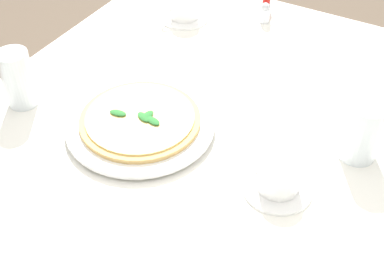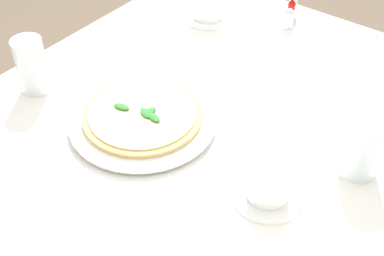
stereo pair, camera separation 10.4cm
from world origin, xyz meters
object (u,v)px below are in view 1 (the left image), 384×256
object	(u,v)px
pizza_plate	(141,124)
coffee_cup_far_left	(184,8)
hot_sauce_bottle	(266,5)
salt_shaker	(265,13)
pepper_shaker	(266,3)
pizza	(140,119)
water_glass_near_right	(19,82)
water_glass_center_back	(362,132)
coffee_cup_back_corner	(278,179)

from	to	relation	value
pizza_plate	coffee_cup_far_left	world-z (taller)	coffee_cup_far_left
pizza_plate	hot_sauce_bottle	distance (m)	0.56
salt_shaker	pepper_shaker	distance (m)	0.06
pizza	hot_sauce_bottle	bearing A→B (deg)	175.97
water_glass_near_right	water_glass_center_back	bearing A→B (deg)	106.27
water_glass_center_back	coffee_cup_far_left	bearing A→B (deg)	-117.42
coffee_cup_far_left	pizza_plate	bearing A→B (deg)	18.80
coffee_cup_far_left	water_glass_center_back	world-z (taller)	water_glass_center_back
coffee_cup_back_corner	salt_shaker	distance (m)	0.61
coffee_cup_far_left	pepper_shaker	bearing A→B (deg)	130.25
pizza_plate	water_glass_center_back	xyz separation A→B (m)	(-0.14, 0.41, 0.05)
coffee_cup_far_left	hot_sauce_bottle	size ratio (longest dim) A/B	1.57
coffee_cup_far_left	salt_shaker	world-z (taller)	coffee_cup_far_left
pizza	hot_sauce_bottle	world-z (taller)	hot_sauce_bottle
pizza	water_glass_center_back	world-z (taller)	water_glass_center_back
coffee_cup_far_left	coffee_cup_back_corner	distance (m)	0.64
hot_sauce_bottle	pepper_shaker	world-z (taller)	hot_sauce_bottle
water_glass_center_back	hot_sauce_bottle	bearing A→B (deg)	-137.88
coffee_cup_back_corner	water_glass_near_right	xyz separation A→B (m)	(0.04, -0.58, 0.03)
pizza_plate	coffee_cup_far_left	xyz separation A→B (m)	(-0.43, -0.15, 0.02)
coffee_cup_far_left	water_glass_near_right	size ratio (longest dim) A/B	1.01
pizza	water_glass_center_back	bearing A→B (deg)	109.20
pizza_plate	salt_shaker	size ratio (longest dim) A/B	5.51
salt_shaker	pizza_plate	bearing A→B (deg)	-5.33
pizza	water_glass_center_back	xyz separation A→B (m)	(-0.14, 0.41, 0.03)
pizza_plate	water_glass_center_back	bearing A→B (deg)	109.19
coffee_cup_far_left	hot_sauce_bottle	world-z (taller)	hot_sauce_bottle
coffee_cup_far_left	salt_shaker	bearing A→B (deg)	115.49
water_glass_center_back	salt_shaker	distance (m)	0.53
water_glass_center_back	pepper_shaker	world-z (taller)	water_glass_center_back
pizza	water_glass_center_back	distance (m)	0.44
pizza	hot_sauce_bottle	xyz separation A→B (m)	(-0.56, 0.04, 0.01)
coffee_cup_far_left	coffee_cup_back_corner	bearing A→B (deg)	45.51
pizza_plate	water_glass_near_right	size ratio (longest dim) A/B	2.40
coffee_cup_back_corner	water_glass_near_right	world-z (taller)	water_glass_near_right
salt_shaker	pepper_shaker	size ratio (longest dim) A/B	1.00
water_glass_near_right	pepper_shaker	xyz separation A→B (m)	(-0.64, 0.30, -0.03)
coffee_cup_back_corner	water_glass_center_back	distance (m)	0.19
pepper_shaker	pizza_plate	bearing A→B (deg)	-2.87
water_glass_center_back	water_glass_near_right	size ratio (longest dim) A/B	0.97
salt_shaker	pepper_shaker	xyz separation A→B (m)	(-0.06, -0.02, 0.00)
water_glass_near_right	pizza	bearing A→B (deg)	101.65
salt_shaker	pizza	bearing A→B (deg)	-5.32
pizza_plate	coffee_cup_back_corner	bearing A→B (deg)	86.82
water_glass_near_right	salt_shaker	size ratio (longest dim) A/B	2.30
water_glass_center_back	hot_sauce_bottle	world-z (taller)	water_glass_center_back
pizza	pepper_shaker	world-z (taller)	pepper_shaker
pizza	water_glass_near_right	distance (m)	0.28
coffee_cup_far_left	water_glass_center_back	xyz separation A→B (m)	(0.29, 0.56, 0.03)
hot_sauce_bottle	pepper_shaker	bearing A→B (deg)	-160.35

